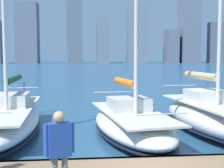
{
  "coord_description": "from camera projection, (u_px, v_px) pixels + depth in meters",
  "views": [
    {
      "loc": [
        1.62,
        7.07,
        3.39
      ],
      "look_at": [
        0.29,
        -6.54,
        2.2
      ],
      "focal_mm": 50.0,
      "sensor_mm": 36.0,
      "label": 1
    }
  ],
  "objects": [
    {
      "name": "city_skyline",
      "position": [
        64.0,
        31.0,
        166.64
      ],
      "size": [
        171.54,
        18.71,
        47.27
      ],
      "color": "slate",
      "rests_on": "ground"
    },
    {
      "name": "sailboat_tan",
      "position": [
        210.0,
        116.0,
        13.96
      ],
      "size": [
        3.29,
        7.8,
        9.52
      ],
      "color": "white",
      "rests_on": "ground"
    },
    {
      "name": "sailboat_orange",
      "position": [
        131.0,
        122.0,
        13.13
      ],
      "size": [
        3.74,
        7.42,
        12.79
      ],
      "color": "white",
      "rests_on": "ground"
    },
    {
      "name": "sailboat_forest",
      "position": [
        10.0,
        118.0,
        13.77
      ],
      "size": [
        2.9,
        9.03,
        13.01
      ],
      "color": "white",
      "rests_on": "ground"
    },
    {
      "name": "person_blue_shirt",
      "position": [
        59.0,
        146.0,
        6.16
      ],
      "size": [
        0.6,
        0.36,
        1.73
      ],
      "color": "gray",
      "rests_on": "dock_pier"
    },
    {
      "name": "channel_buoy",
      "position": [
        24.0,
        95.0,
        24.92
      ],
      "size": [
        0.7,
        0.7,
        1.4
      ],
      "color": "red",
      "rests_on": "ground"
    }
  ]
}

